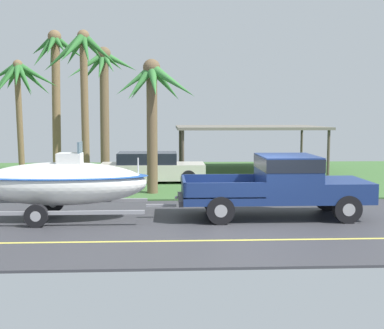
# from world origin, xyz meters

# --- Properties ---
(ground) EXTENTS (36.00, 22.00, 0.11)m
(ground) POSITION_xyz_m (0.00, 8.38, -0.01)
(ground) COLOR #38383D
(pickup_truck_towing) EXTENTS (5.76, 2.15, 1.87)m
(pickup_truck_towing) POSITION_xyz_m (1.17, 0.97, 1.04)
(pickup_truck_towing) COLOR navy
(pickup_truck_towing) RESTS_ON ground
(boat_on_trailer) EXTENTS (6.16, 2.34, 2.29)m
(boat_on_trailer) POSITION_xyz_m (-5.52, 0.97, 1.07)
(boat_on_trailer) COLOR gray
(boat_on_trailer) RESTS_ON ground
(parked_sedan_near) EXTENTS (4.65, 1.88, 1.38)m
(parked_sedan_near) POSITION_xyz_m (-3.11, 8.75, 0.67)
(parked_sedan_near) COLOR beige
(parked_sedan_near) RESTS_ON ground
(carport_awning) EXTENTS (7.72, 5.55, 2.44)m
(carport_awning) POSITION_xyz_m (1.97, 13.23, 2.34)
(carport_awning) COLOR #4C4238
(carport_awning) RESTS_ON ground
(palm_tree_near_left) EXTENTS (3.38, 2.48, 6.33)m
(palm_tree_near_left) POSITION_xyz_m (-5.45, 11.06, 4.53)
(palm_tree_near_left) COLOR brown
(palm_tree_near_left) RESTS_ON ground
(palm_tree_near_right) EXTENTS (3.43, 3.23, 5.64)m
(palm_tree_near_right) POSITION_xyz_m (-9.40, 10.59, 4.45)
(palm_tree_near_right) COLOR brown
(palm_tree_near_right) RESTS_ON ground
(palm_tree_mid) EXTENTS (2.99, 3.13, 7.33)m
(palm_tree_mid) POSITION_xyz_m (-8.08, 12.54, 5.33)
(palm_tree_mid) COLOR brown
(palm_tree_mid) RESTS_ON ground
(palm_tree_far_left) EXTENTS (3.23, 3.07, 5.18)m
(palm_tree_far_left) POSITION_xyz_m (-2.86, 5.56, 3.83)
(palm_tree_far_left) COLOR brown
(palm_tree_far_left) RESTS_ON ground
(palm_tree_far_right) EXTENTS (3.15, 3.32, 6.50)m
(palm_tree_far_right) POSITION_xyz_m (-5.87, 7.21, 4.97)
(palm_tree_far_right) COLOR brown
(palm_tree_far_right) RESTS_ON ground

